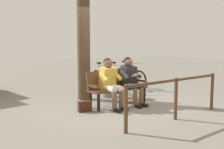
{
  "coord_description": "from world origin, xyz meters",
  "views": [
    {
      "loc": [
        3.64,
        5.11,
        1.52
      ],
      "look_at": [
        0.02,
        -0.41,
        0.75
      ],
      "focal_mm": 41.57,
      "sensor_mm": 36.0,
      "label": 1
    }
  ],
  "objects_px": {
    "bicycle_blue": "(115,80)",
    "bench": "(117,85)",
    "person_companion": "(110,81)",
    "person_reading": "(131,78)",
    "bicycle_silver": "(101,80)",
    "handbag": "(85,106)",
    "bicycle_green": "(128,78)",
    "tree_trunk": "(84,36)",
    "litter_bin": "(109,82)"
  },
  "relations": [
    {
      "from": "bench",
      "to": "person_companion",
      "type": "height_order",
      "value": "person_companion"
    },
    {
      "from": "bicycle_green",
      "to": "handbag",
      "type": "bearing_deg",
      "value": -61.47
    },
    {
      "from": "person_reading",
      "to": "bicycle_blue",
      "type": "xyz_separation_m",
      "value": [
        -0.79,
        -1.89,
        -0.31
      ]
    },
    {
      "from": "person_reading",
      "to": "bicycle_blue",
      "type": "bearing_deg",
      "value": -116.65
    },
    {
      "from": "person_reading",
      "to": "bicycle_silver",
      "type": "bearing_deg",
      "value": -102.48
    },
    {
      "from": "bench",
      "to": "tree_trunk",
      "type": "distance_m",
      "value": 1.68
    },
    {
      "from": "handbag",
      "to": "person_companion",
      "type": "bearing_deg",
      "value": 176.71
    },
    {
      "from": "person_companion",
      "to": "tree_trunk",
      "type": "distance_m",
      "value": 1.66
    },
    {
      "from": "person_companion",
      "to": "bicycle_blue",
      "type": "xyz_separation_m",
      "value": [
        -1.43,
        -1.93,
        -0.3
      ]
    },
    {
      "from": "person_reading",
      "to": "tree_trunk",
      "type": "height_order",
      "value": "tree_trunk"
    },
    {
      "from": "bicycle_green",
      "to": "bicycle_blue",
      "type": "bearing_deg",
      "value": -83.21
    },
    {
      "from": "handbag",
      "to": "tree_trunk",
      "type": "relative_size",
      "value": 0.09
    },
    {
      "from": "bench",
      "to": "bicycle_green",
      "type": "height_order",
      "value": "bicycle_green"
    },
    {
      "from": "person_companion",
      "to": "bench",
      "type": "bearing_deg",
      "value": -152.97
    },
    {
      "from": "person_companion",
      "to": "handbag",
      "type": "relative_size",
      "value": 4.0
    },
    {
      "from": "person_companion",
      "to": "bicycle_green",
      "type": "xyz_separation_m",
      "value": [
        -2.12,
        -2.11,
        -0.3
      ]
    },
    {
      "from": "bicycle_green",
      "to": "bicycle_silver",
      "type": "bearing_deg",
      "value": -94.4
    },
    {
      "from": "bench",
      "to": "bicycle_silver",
      "type": "xyz_separation_m",
      "value": [
        -0.63,
        -1.85,
        -0.15
      ]
    },
    {
      "from": "handbag",
      "to": "bench",
      "type": "bearing_deg",
      "value": -171.47
    },
    {
      "from": "bench",
      "to": "litter_bin",
      "type": "height_order",
      "value": "bench"
    },
    {
      "from": "person_reading",
      "to": "bicycle_silver",
      "type": "height_order",
      "value": "person_reading"
    },
    {
      "from": "tree_trunk",
      "to": "bicycle_blue",
      "type": "height_order",
      "value": "tree_trunk"
    },
    {
      "from": "tree_trunk",
      "to": "bicycle_silver",
      "type": "relative_size",
      "value": 2.11
    },
    {
      "from": "bicycle_blue",
      "to": "bicycle_silver",
      "type": "distance_m",
      "value": 0.5
    },
    {
      "from": "person_companion",
      "to": "bicycle_silver",
      "type": "distance_m",
      "value": 2.26
    },
    {
      "from": "bench",
      "to": "bicycle_green",
      "type": "bearing_deg",
      "value": -137.09
    },
    {
      "from": "bench",
      "to": "person_reading",
      "type": "bearing_deg",
      "value": 152.69
    },
    {
      "from": "person_reading",
      "to": "bicycle_green",
      "type": "xyz_separation_m",
      "value": [
        -1.48,
        -2.07,
        -0.31
      ]
    },
    {
      "from": "litter_bin",
      "to": "bicycle_green",
      "type": "height_order",
      "value": "bicycle_green"
    },
    {
      "from": "person_companion",
      "to": "handbag",
      "type": "height_order",
      "value": "person_companion"
    },
    {
      "from": "person_reading",
      "to": "bicycle_silver",
      "type": "xyz_separation_m",
      "value": [
        -0.3,
        -1.99,
        -0.31
      ]
    },
    {
      "from": "person_reading",
      "to": "handbag",
      "type": "relative_size",
      "value": 4.0
    },
    {
      "from": "person_companion",
      "to": "bicycle_silver",
      "type": "height_order",
      "value": "person_companion"
    },
    {
      "from": "bicycle_green",
      "to": "tree_trunk",
      "type": "bearing_deg",
      "value": -76.64
    },
    {
      "from": "bicycle_blue",
      "to": "bench",
      "type": "bearing_deg",
      "value": -7.81
    },
    {
      "from": "bench",
      "to": "person_companion",
      "type": "distance_m",
      "value": 0.39
    },
    {
      "from": "bicycle_blue",
      "to": "tree_trunk",
      "type": "bearing_deg",
      "value": -40.73
    },
    {
      "from": "bicycle_green",
      "to": "person_companion",
      "type": "bearing_deg",
      "value": -53.22
    },
    {
      "from": "bicycle_silver",
      "to": "person_reading",
      "type": "bearing_deg",
      "value": 4.84
    },
    {
      "from": "bicycle_green",
      "to": "bicycle_blue",
      "type": "xyz_separation_m",
      "value": [
        0.69,
        0.18,
        0.0
      ]
    },
    {
      "from": "litter_bin",
      "to": "bicycle_blue",
      "type": "height_order",
      "value": "bicycle_blue"
    },
    {
      "from": "person_reading",
      "to": "litter_bin",
      "type": "bearing_deg",
      "value": -96.2
    },
    {
      "from": "bench",
      "to": "bicycle_blue",
      "type": "relative_size",
      "value": 1.05
    },
    {
      "from": "bicycle_blue",
      "to": "bicycle_silver",
      "type": "xyz_separation_m",
      "value": [
        0.49,
        -0.11,
        0.0
      ]
    },
    {
      "from": "person_companion",
      "to": "bicycle_blue",
      "type": "relative_size",
      "value": 0.78
    },
    {
      "from": "bench",
      "to": "bicycle_silver",
      "type": "height_order",
      "value": "bicycle_silver"
    },
    {
      "from": "person_reading",
      "to": "bicycle_blue",
      "type": "relative_size",
      "value": 0.78
    },
    {
      "from": "bench",
      "to": "bicycle_blue",
      "type": "distance_m",
      "value": 2.08
    },
    {
      "from": "tree_trunk",
      "to": "bicycle_silver",
      "type": "xyz_separation_m",
      "value": [
        -0.99,
        -0.78,
        -1.38
      ]
    },
    {
      "from": "person_companion",
      "to": "litter_bin",
      "type": "height_order",
      "value": "person_companion"
    }
  ]
}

